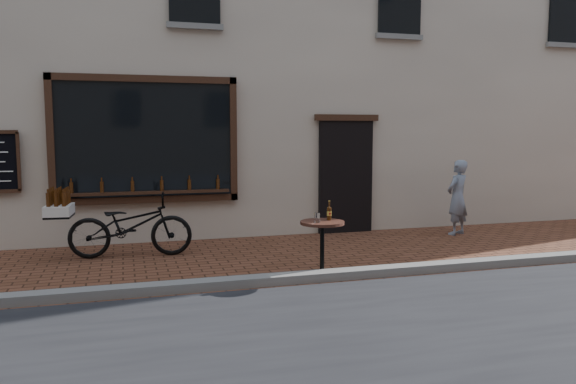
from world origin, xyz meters
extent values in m
plane|color=#59301C|center=(0.00, 0.00, 0.00)|extent=(90.00, 90.00, 0.00)
cube|color=slate|center=(0.00, 0.20, 0.06)|extent=(90.00, 0.25, 0.12)
cube|color=beige|center=(0.00, 6.50, 5.00)|extent=(28.00, 6.00, 10.00)
cube|color=black|center=(-1.90, 3.45, 1.85)|extent=(3.00, 0.06, 2.00)
cube|color=black|center=(-1.90, 3.43, 2.91)|extent=(3.24, 0.10, 0.12)
cube|color=black|center=(-1.90, 3.43, 0.79)|extent=(3.24, 0.10, 0.12)
cube|color=black|center=(-3.46, 3.43, 1.85)|extent=(0.12, 0.10, 2.24)
cube|color=black|center=(-0.34, 3.43, 1.85)|extent=(0.12, 0.10, 2.24)
cube|color=black|center=(-1.90, 3.38, 0.92)|extent=(2.90, 0.16, 0.05)
cube|color=black|center=(1.90, 3.46, 1.10)|extent=(1.10, 0.10, 2.20)
cube|color=black|center=(1.90, 3.43, 2.26)|extent=(1.30, 0.10, 0.12)
cylinder|color=#3D1C07|center=(-3.15, 3.38, 1.04)|extent=(0.06, 0.06, 0.19)
cylinder|color=#3D1C07|center=(-2.65, 3.38, 1.04)|extent=(0.06, 0.06, 0.19)
cylinder|color=#3D1C07|center=(-2.15, 3.38, 1.04)|extent=(0.06, 0.06, 0.19)
cylinder|color=#3D1C07|center=(-1.65, 3.38, 1.04)|extent=(0.06, 0.06, 0.19)
cylinder|color=#3D1C07|center=(-1.15, 3.38, 1.04)|extent=(0.06, 0.06, 0.19)
cylinder|color=#3D1C07|center=(-0.65, 3.38, 1.04)|extent=(0.06, 0.06, 0.19)
cube|color=black|center=(7.00, 3.46, 4.60)|extent=(0.90, 0.06, 1.40)
imported|color=black|center=(-2.21, 2.39, 0.50)|extent=(1.97, 0.82, 1.01)
cube|color=black|center=(-3.27, 2.48, 0.69)|extent=(0.42, 0.57, 0.03)
cube|color=silver|center=(-3.27, 2.48, 0.79)|extent=(0.42, 0.59, 0.16)
cylinder|color=#3D1C07|center=(-3.18, 2.27, 0.97)|extent=(0.06, 0.06, 0.21)
cylinder|color=#3D1C07|center=(-3.29, 2.28, 0.97)|extent=(0.06, 0.06, 0.21)
cylinder|color=#3D1C07|center=(-3.40, 2.29, 0.97)|extent=(0.06, 0.06, 0.21)
cylinder|color=#3D1C07|center=(-3.17, 2.40, 0.97)|extent=(0.06, 0.06, 0.21)
cylinder|color=#3D1C07|center=(-3.28, 2.41, 0.97)|extent=(0.06, 0.06, 0.21)
cylinder|color=#3D1C07|center=(-3.39, 2.42, 0.97)|extent=(0.06, 0.06, 0.21)
cylinder|color=#3D1C07|center=(-3.15, 2.54, 0.97)|extent=(0.06, 0.06, 0.21)
cylinder|color=#3D1C07|center=(-3.27, 2.55, 0.97)|extent=(0.06, 0.06, 0.21)
cylinder|color=#3D1C07|center=(-3.38, 2.55, 0.97)|extent=(0.06, 0.06, 0.21)
cylinder|color=#3D1C07|center=(-3.14, 2.67, 0.97)|extent=(0.06, 0.06, 0.21)
cylinder|color=#3D1C07|center=(-3.26, 2.68, 0.97)|extent=(0.06, 0.06, 0.21)
cylinder|color=#3D1C07|center=(-3.37, 2.69, 0.97)|extent=(0.06, 0.06, 0.21)
cylinder|color=black|center=(0.30, 0.35, 0.02)|extent=(0.45, 0.45, 0.03)
cylinder|color=black|center=(0.30, 0.35, 0.39)|extent=(0.06, 0.06, 0.71)
cylinder|color=#321810|center=(0.30, 0.35, 0.76)|extent=(0.61, 0.61, 0.04)
cylinder|color=gold|center=(0.42, 0.41, 0.88)|extent=(0.06, 0.06, 0.06)
cylinder|color=white|center=(0.19, 0.28, 0.85)|extent=(0.08, 0.08, 0.13)
imported|color=gray|center=(3.88, 2.62, 0.73)|extent=(0.63, 0.55, 1.45)
camera|label=1|loc=(-2.28, -6.78, 2.02)|focal=35.00mm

